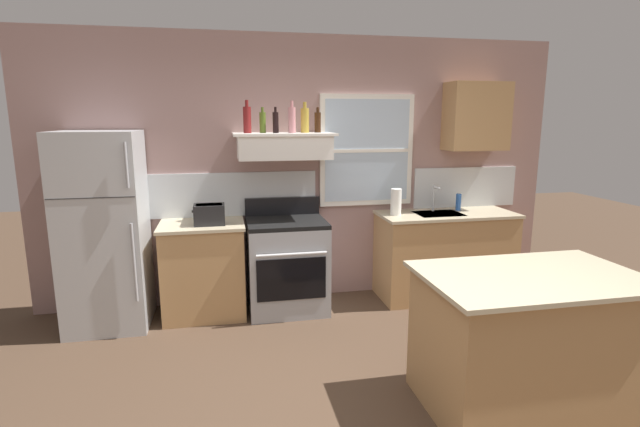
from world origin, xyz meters
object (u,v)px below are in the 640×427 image
at_px(bottle_brown_stout, 318,122).
at_px(kitchen_island, 527,341).
at_px(bottle_rose_pink, 292,120).
at_px(toaster, 209,214).
at_px(bottle_olive_oil_square, 263,122).
at_px(refrigerator, 104,231).
at_px(paper_towel_roll, 396,202).
at_px(bottle_champagne_gold_foil, 305,120).
at_px(stove_range, 287,264).
at_px(bottle_balsamic_dark, 276,122).
at_px(bottle_red_label_wine, 247,119).
at_px(dish_soap_bottle, 458,202).

height_order(bottle_brown_stout, kitchen_island, bottle_brown_stout).
bearing_deg(bottle_rose_pink, toaster, -173.11).
bearing_deg(kitchen_island, bottle_olive_oil_square, 126.57).
distance_m(refrigerator, bottle_olive_oil_square, 1.75).
bearing_deg(bottle_brown_stout, paper_towel_roll, -7.67).
bearing_deg(toaster, bottle_champagne_gold_foil, 9.51).
bearing_deg(stove_range, bottle_rose_pink, 36.42).
bearing_deg(kitchen_island, bottle_balsamic_dark, 124.89).
height_order(stove_range, paper_towel_roll, paper_towel_roll).
bearing_deg(kitchen_island, bottle_rose_pink, 122.03).
distance_m(refrigerator, bottle_balsamic_dark, 1.84).
xyz_separation_m(refrigerator, bottle_olive_oil_square, (1.45, 0.13, 0.96)).
distance_m(toaster, bottle_champagne_gold_foil, 1.28).
xyz_separation_m(bottle_red_label_wine, dish_soap_bottle, (2.22, 0.05, -0.87)).
xyz_separation_m(stove_range, paper_towel_roll, (1.13, 0.04, 0.58)).
height_order(bottle_olive_oil_square, bottle_champagne_gold_foil, bottle_champagne_gold_foil).
bearing_deg(bottle_balsamic_dark, bottle_red_label_wine, 175.83).
distance_m(bottle_brown_stout, kitchen_island, 2.69).
xyz_separation_m(bottle_balsamic_dark, dish_soap_bottle, (1.96, 0.07, -0.85)).
xyz_separation_m(toaster, dish_soap_bottle, (2.60, 0.18, -0.01)).
bearing_deg(bottle_champagne_gold_foil, toaster, -170.49).
height_order(toaster, bottle_balsamic_dark, bottle_balsamic_dark).
xyz_separation_m(toaster, kitchen_island, (2.04, -1.90, -0.55)).
xyz_separation_m(bottle_balsamic_dark, bottle_brown_stout, (0.42, 0.07, -0.00)).
xyz_separation_m(bottle_olive_oil_square, bottle_rose_pink, (0.27, -0.05, 0.02)).
relative_size(toaster, kitchen_island, 0.21).
xyz_separation_m(bottle_rose_pink, kitchen_island, (1.25, -1.99, -1.41)).
relative_size(bottle_champagne_gold_foil, dish_soap_bottle, 1.61).
distance_m(bottle_red_label_wine, bottle_olive_oil_square, 0.15).
bearing_deg(bottle_brown_stout, refrigerator, -175.20).
bearing_deg(refrigerator, dish_soap_bottle, 2.60).
distance_m(dish_soap_bottle, kitchen_island, 2.22).
distance_m(paper_towel_roll, dish_soap_bottle, 0.75).
bearing_deg(stove_range, bottle_brown_stout, 22.87).
distance_m(bottle_olive_oil_square, bottle_balsamic_dark, 0.13).
xyz_separation_m(stove_range, bottle_champagne_gold_foil, (0.21, 0.12, 1.40)).
relative_size(toaster, bottle_balsamic_dark, 1.22).
distance_m(bottle_balsamic_dark, bottle_champagne_gold_foil, 0.29).
relative_size(refrigerator, toaster, 5.98).
bearing_deg(stove_range, toaster, -176.79).
relative_size(toaster, bottle_champagne_gold_foil, 1.02).
relative_size(toaster, bottle_rose_pink, 0.99).
xyz_separation_m(bottle_olive_oil_square, paper_towel_roll, (1.33, -0.07, -0.80)).
bearing_deg(bottle_balsamic_dark, bottle_olive_oil_square, 161.48).
height_order(bottle_champagne_gold_foil, dish_soap_bottle, bottle_champagne_gold_foil).
height_order(stove_range, bottle_brown_stout, bottle_brown_stout).
height_order(bottle_balsamic_dark, kitchen_island, bottle_balsamic_dark).
height_order(toaster, bottle_red_label_wine, bottle_red_label_wine).
relative_size(bottle_red_label_wine, paper_towel_roll, 1.13).
bearing_deg(toaster, refrigerator, 178.92).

